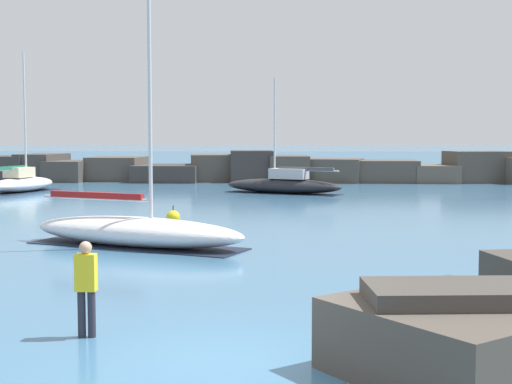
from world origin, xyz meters
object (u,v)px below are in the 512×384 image
object	(u,v)px
sailboat_moored_3	(284,184)
sailboat_moored_5	(22,183)
mooring_buoy_orange_near	(173,217)
person_on_rocks	(86,284)
sailboat_moored_2	(136,230)

from	to	relation	value
sailboat_moored_3	sailboat_moored_5	xyz separation A→B (m)	(-16.85, 0.22, 0.03)
mooring_buoy_orange_near	person_on_rocks	xyz separation A→B (m)	(1.36, -16.31, 0.67)
sailboat_moored_2	sailboat_moored_5	distance (m)	25.42
sailboat_moored_2	sailboat_moored_5	world-z (taller)	sailboat_moored_2
person_on_rocks	mooring_buoy_orange_near	bearing A→B (deg)	94.77
sailboat_moored_5	sailboat_moored_2	bearing A→B (deg)	-60.47
sailboat_moored_2	sailboat_moored_3	size ratio (longest dim) A/B	1.33
sailboat_moored_5	person_on_rocks	xyz separation A→B (m)	(14.07, -32.56, 0.37)
sailboat_moored_3	person_on_rocks	size ratio (longest dim) A/B	4.62
sailboat_moored_3	sailboat_moored_5	size ratio (longest dim) A/B	0.88
sailboat_moored_5	person_on_rocks	world-z (taller)	sailboat_moored_5
sailboat_moored_3	mooring_buoy_orange_near	bearing A→B (deg)	-104.49
sailboat_moored_3	person_on_rocks	distance (m)	32.46
sailboat_moored_5	person_on_rocks	distance (m)	35.47
person_on_rocks	sailboat_moored_2	bearing A→B (deg)	98.41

